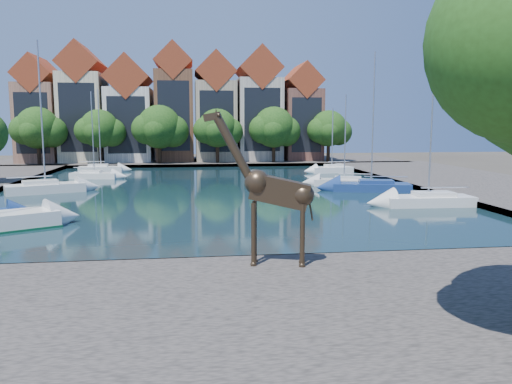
# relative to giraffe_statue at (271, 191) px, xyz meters

# --- Properties ---
(ground) EXTENTS (160.00, 160.00, 0.00)m
(ground) POSITION_rel_giraffe_statue_xyz_m (-1.31, 1.43, -3.35)
(ground) COLOR #38332B
(ground) RESTS_ON ground
(water_basin) EXTENTS (38.00, 50.00, 0.08)m
(water_basin) POSITION_rel_giraffe_statue_xyz_m (-1.31, 25.43, -3.31)
(water_basin) COLOR black
(water_basin) RESTS_ON ground
(near_quay) EXTENTS (50.00, 14.00, 0.50)m
(near_quay) POSITION_rel_giraffe_statue_xyz_m (-1.31, -5.57, -3.10)
(near_quay) COLOR #534C48
(near_quay) RESTS_ON ground
(far_quay) EXTENTS (60.00, 16.00, 0.50)m
(far_quay) POSITION_rel_giraffe_statue_xyz_m (-1.31, 57.43, -3.10)
(far_quay) COLOR #534C48
(far_quay) RESTS_ON ground
(right_quay) EXTENTS (14.00, 52.00, 0.50)m
(right_quay) POSITION_rel_giraffe_statue_xyz_m (23.69, 25.43, -3.10)
(right_quay) COLOR #534C48
(right_quay) RESTS_ON ground
(townhouse_west_end) EXTENTS (5.44, 9.18, 14.93)m
(townhouse_west_end) POSITION_rel_giraffe_statue_xyz_m (-24.31, 57.42, 4.01)
(townhouse_west_end) COLOR #946550
(townhouse_west_end) RESTS_ON far_quay
(townhouse_west_mid) EXTENTS (5.94, 9.18, 16.79)m
(townhouse_west_mid) POSITION_rel_giraffe_statue_xyz_m (-18.31, 57.42, 4.89)
(townhouse_west_mid) COLOR beige
(townhouse_west_mid) RESTS_ON far_quay
(townhouse_west_inner) EXTENTS (6.43, 9.18, 15.15)m
(townhouse_west_inner) POSITION_rel_giraffe_statue_xyz_m (-11.81, 57.42, 4.00)
(townhouse_west_inner) COLOR white
(townhouse_west_inner) RESTS_ON far_quay
(townhouse_center) EXTENTS (5.44, 9.18, 16.93)m
(townhouse_center) POSITION_rel_giraffe_statue_xyz_m (-5.31, 57.42, 5.02)
(townhouse_center) COLOR brown
(townhouse_center) RESTS_ON far_quay
(townhouse_east_inner) EXTENTS (5.94, 9.18, 15.79)m
(townhouse_east_inner) POSITION_rel_giraffe_statue_xyz_m (0.69, 57.42, 4.38)
(townhouse_east_inner) COLOR tan
(townhouse_east_inner) RESTS_ON far_quay
(townhouse_east_mid) EXTENTS (6.43, 9.18, 16.65)m
(townhouse_east_mid) POSITION_rel_giraffe_statue_xyz_m (7.19, 57.42, 4.76)
(townhouse_east_mid) COLOR beige
(townhouse_east_mid) RESTS_ON far_quay
(townhouse_east_end) EXTENTS (5.44, 9.18, 14.43)m
(townhouse_east_end) POSITION_rel_giraffe_statue_xyz_m (13.69, 57.42, 3.76)
(townhouse_east_end) COLOR brown
(townhouse_east_end) RESTS_ON far_quay
(far_tree_far_west) EXTENTS (7.28, 5.60, 7.68)m
(far_tree_far_west) POSITION_rel_giraffe_statue_xyz_m (-23.21, 51.93, 1.83)
(far_tree_far_west) COLOR #332114
(far_tree_far_west) RESTS_ON far_quay
(far_tree_west) EXTENTS (6.76, 5.20, 7.36)m
(far_tree_west) POSITION_rel_giraffe_statue_xyz_m (-15.22, 51.93, 1.73)
(far_tree_west) COLOR #332114
(far_tree_west) RESTS_ON far_quay
(far_tree_mid_west) EXTENTS (7.80, 6.00, 8.00)m
(far_tree_mid_west) POSITION_rel_giraffe_statue_xyz_m (-7.20, 51.93, 1.94)
(far_tree_mid_west) COLOR #332114
(far_tree_mid_west) RESTS_ON far_quay
(far_tree_mid_east) EXTENTS (7.02, 5.40, 7.52)m
(far_tree_mid_east) POSITION_rel_giraffe_statue_xyz_m (0.78, 51.93, 1.78)
(far_tree_mid_east) COLOR #332114
(far_tree_mid_east) RESTS_ON far_quay
(far_tree_east) EXTENTS (7.54, 5.80, 7.84)m
(far_tree_east) POSITION_rel_giraffe_statue_xyz_m (8.79, 51.93, 1.89)
(far_tree_east) COLOR #332114
(far_tree_east) RESTS_ON far_quay
(far_tree_far_east) EXTENTS (6.76, 5.20, 7.36)m
(far_tree_far_east) POSITION_rel_giraffe_statue_xyz_m (16.78, 51.93, 1.73)
(far_tree_far_east) COLOR #332114
(far_tree_far_east) RESTS_ON far_quay
(giraffe_statue) EXTENTS (4.04, 1.24, 5.80)m
(giraffe_statue) POSITION_rel_giraffe_statue_xyz_m (0.00, 0.00, 0.00)
(giraffe_statue) COLOR #36281B
(giraffe_statue) RESTS_ON near_quay
(sailboat_left_c) EXTENTS (6.58, 4.46, 12.57)m
(sailboat_left_c) POSITION_rel_giraffe_statue_xyz_m (-15.26, 25.37, -2.65)
(sailboat_left_c) COLOR silver
(sailboat_left_c) RESTS_ON water_basin
(sailboat_left_d) EXTENTS (5.13, 2.55, 9.18)m
(sailboat_left_d) POSITION_rel_giraffe_statue_xyz_m (-13.31, 36.53, -2.77)
(sailboat_left_d) COLOR white
(sailboat_left_d) RESTS_ON water_basin
(sailboat_left_e) EXTENTS (5.13, 1.82, 9.93)m
(sailboat_left_e) POSITION_rel_giraffe_statue_xyz_m (-13.94, 44.12, -2.72)
(sailboat_left_e) COLOR white
(sailboat_left_e) RESTS_ON water_basin
(sailboat_right_a) EXTENTS (6.33, 2.40, 8.92)m
(sailboat_right_a) POSITION_rel_giraffe_statue_xyz_m (13.69, 14.80, -2.74)
(sailboat_right_a) COLOR silver
(sailboat_right_a) RESTS_ON water_basin
(sailboat_right_b) EXTENTS (6.95, 3.77, 11.82)m
(sailboat_right_b) POSITION_rel_giraffe_statue_xyz_m (12.49, 22.98, -2.73)
(sailboat_right_b) COLOR navy
(sailboat_right_b) RESTS_ON water_basin
(sailboat_right_c) EXTENTS (5.90, 3.50, 8.49)m
(sailboat_right_c) POSITION_rel_giraffe_statue_xyz_m (11.30, 26.94, -2.80)
(sailboat_right_c) COLOR silver
(sailboat_right_c) RESTS_ON water_basin
(sailboat_right_d) EXTENTS (5.12, 2.34, 7.64)m
(sailboat_right_d) POSITION_rel_giraffe_statue_xyz_m (13.69, 39.50, -2.73)
(sailboat_right_d) COLOR white
(sailboat_right_d) RESTS_ON water_basin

